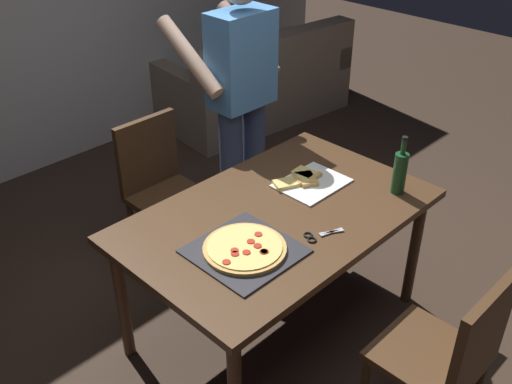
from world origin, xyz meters
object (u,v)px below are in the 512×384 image
at_px(wine_bottle, 400,172).
at_px(dining_table, 278,225).
at_px(person_serving_pizza, 240,96).
at_px(couch, 258,87).
at_px(pepperoni_pizza_on_tray, 245,249).
at_px(kitchen_scissors, 318,235).
at_px(chair_near_camera, 450,352).
at_px(chair_far_side, 160,182).

bearing_deg(wine_bottle, dining_table, 151.39).
bearing_deg(person_serving_pizza, couch, 41.09).
xyz_separation_m(couch, pepperoni_pizza_on_tray, (-2.23, -2.10, 0.46)).
bearing_deg(kitchen_scissors, wine_bottle, -4.22).
relative_size(couch, person_serving_pizza, 1.02).
xyz_separation_m(wine_bottle, kitchen_scissors, (-0.59, 0.04, -0.11)).
height_order(dining_table, wine_bottle, wine_bottle).
bearing_deg(chair_near_camera, pepperoni_pizza_on_tray, 111.34).
height_order(dining_table, couch, couch).
bearing_deg(kitchen_scissors, chair_near_camera, -88.43).
height_order(couch, person_serving_pizza, person_serving_pizza).
relative_size(person_serving_pizza, pepperoni_pizza_on_tray, 4.05).
bearing_deg(wine_bottle, pepperoni_pizza_on_tray, 167.58).
bearing_deg(couch, pepperoni_pizza_on_tray, -136.73).
relative_size(couch, kitchen_scissors, 9.03).
relative_size(chair_near_camera, wine_bottle, 2.85).
bearing_deg(chair_far_side, wine_bottle, -66.06).
distance_m(chair_near_camera, chair_far_side, 1.94).
xyz_separation_m(chair_far_side, pepperoni_pizza_on_tray, (-0.34, -1.08, 0.25)).
bearing_deg(pepperoni_pizza_on_tray, chair_far_side, 72.75).
bearing_deg(dining_table, kitchen_scissors, -94.13).
relative_size(pepperoni_pizza_on_tray, kitchen_scissors, 2.19).
distance_m(dining_table, chair_far_side, 0.98).
bearing_deg(couch, wine_bottle, -119.99).
bearing_deg(chair_far_side, pepperoni_pizza_on_tray, -107.25).
distance_m(chair_near_camera, person_serving_pizza, 1.85).
bearing_deg(person_serving_pizza, dining_table, -122.32).
distance_m(dining_table, wine_bottle, 0.68).
distance_m(chair_near_camera, kitchen_scissors, 0.74).
bearing_deg(chair_far_side, kitchen_scissors, -90.89).
distance_m(couch, kitchen_scissors, 2.99).
bearing_deg(wine_bottle, person_serving_pizza, 95.07).
bearing_deg(kitchen_scissors, dining_table, 85.87).
bearing_deg(wine_bottle, chair_far_side, 113.94).
relative_size(dining_table, kitchen_scissors, 7.78).
bearing_deg(pepperoni_pizza_on_tray, couch, 43.27).
bearing_deg(dining_table, chair_near_camera, -90.00).
bearing_deg(pepperoni_pizza_on_tray, person_serving_pizza, 46.74).
height_order(pepperoni_pizza_on_tray, kitchen_scissors, pepperoni_pizza_on_tray).
relative_size(person_serving_pizza, wine_bottle, 5.54).
bearing_deg(chair_near_camera, dining_table, 90.00).
height_order(chair_far_side, wine_bottle, wine_bottle).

